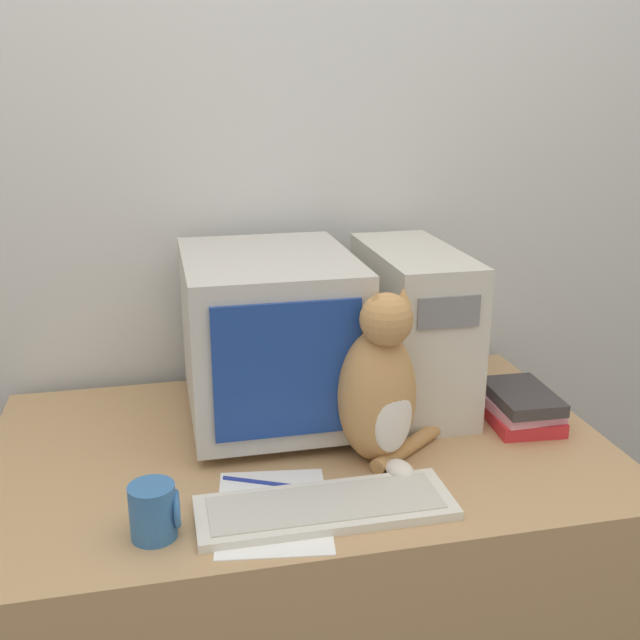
{
  "coord_description": "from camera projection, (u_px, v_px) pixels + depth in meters",
  "views": [
    {
      "loc": [
        -0.29,
        -1.06,
        1.55
      ],
      "look_at": [
        0.05,
        0.46,
        1.04
      ],
      "focal_mm": 42.0,
      "sensor_mm": 36.0,
      "label": 1
    }
  ],
  "objects": [
    {
      "name": "computer_tower",
      "position": [
        412.0,
        327.0,
        1.85
      ],
      "size": [
        0.2,
        0.45,
        0.39
      ],
      "color": "beige",
      "rests_on": "desk"
    },
    {
      "name": "paper_sheet",
      "position": [
        273.0,
        511.0,
        1.42
      ],
      "size": [
        0.25,
        0.32,
        0.0
      ],
      "color": "white",
      "rests_on": "desk"
    },
    {
      "name": "mug",
      "position": [
        155.0,
        511.0,
        1.32
      ],
      "size": [
        0.09,
        0.08,
        0.1
      ],
      "color": "#33669E",
      "rests_on": "desk"
    },
    {
      "name": "desk",
      "position": [
        302.0,
        586.0,
        1.8
      ],
      "size": [
        1.37,
        0.85,
        0.76
      ],
      "color": "tan",
      "rests_on": "ground_plane"
    },
    {
      "name": "book_stack",
      "position": [
        522.0,
        408.0,
        1.76
      ],
      "size": [
        0.16,
        0.21,
        0.09
      ],
      "color": "red",
      "rests_on": "desk"
    },
    {
      "name": "pen",
      "position": [
        258.0,
        482.0,
        1.51
      ],
      "size": [
        0.14,
        0.07,
        0.01
      ],
      "color": "navy",
      "rests_on": "desk"
    },
    {
      "name": "keyboard",
      "position": [
        325.0,
        507.0,
        1.41
      ],
      "size": [
        0.49,
        0.17,
        0.02
      ],
      "color": "silver",
      "rests_on": "desk"
    },
    {
      "name": "wall_back",
      "position": [
        264.0,
        195.0,
        1.98
      ],
      "size": [
        7.0,
        0.05,
        2.5
      ],
      "color": "silver",
      "rests_on": "ground_plane"
    },
    {
      "name": "crt_monitor",
      "position": [
        270.0,
        336.0,
        1.75
      ],
      "size": [
        0.38,
        0.49,
        0.4
      ],
      "color": "#BCB7AD",
      "rests_on": "desk"
    },
    {
      "name": "cat",
      "position": [
        380.0,
        389.0,
        1.56
      ],
      "size": [
        0.28,
        0.24,
        0.38
      ],
      "rotation": [
        0.0,
        0.0,
        0.26
      ],
      "color": "#B7844C",
      "rests_on": "desk"
    }
  ]
}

